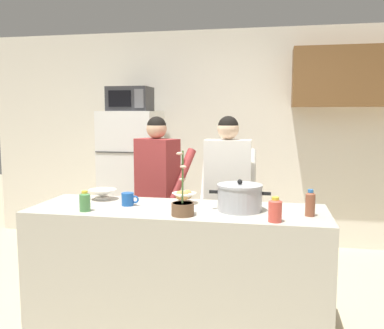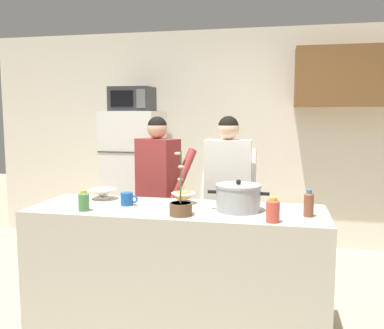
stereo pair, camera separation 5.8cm
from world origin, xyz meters
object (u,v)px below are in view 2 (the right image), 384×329
at_px(coffee_mug, 127,199).
at_px(bottle_far_corner, 84,201).
at_px(cooking_pot, 238,198).
at_px(empty_bowl, 102,193).
at_px(refrigerator, 134,180).
at_px(bread_bowl, 183,197).
at_px(bottle_mid_counter, 273,210).
at_px(person_near_pot, 158,182).
at_px(microwave, 132,99).
at_px(bottle_near_edge, 309,203).
at_px(person_by_sink, 228,185).
at_px(potted_orchid, 181,207).

relative_size(coffee_mug, bottle_far_corner, 0.92).
relative_size(cooking_pot, empty_bowl, 1.98).
distance_m(refrigerator, coffee_mug, 1.94).
xyz_separation_m(bread_bowl, empty_bowl, (-0.66, 0.02, -0.01)).
distance_m(empty_bowl, bottle_mid_counter, 1.40).
bearing_deg(person_near_pot, microwave, 121.00).
bearing_deg(bottle_mid_counter, empty_bowl, 161.43).
xyz_separation_m(cooking_pot, bottle_near_edge, (0.47, -0.07, -0.01)).
distance_m(person_by_sink, bottle_far_corner, 1.29).
bearing_deg(refrigerator, microwave, -89.93).
xyz_separation_m(refrigerator, bottle_far_corner, (0.37, -2.06, 0.18)).
bearing_deg(cooking_pot, empty_bowl, 170.61).
relative_size(bottle_far_corner, potted_orchid, 0.33).
distance_m(empty_bowl, bottle_far_corner, 0.40).
bearing_deg(person_by_sink, refrigerator, 138.32).
bearing_deg(bottle_near_edge, cooking_pot, 171.44).
bearing_deg(empty_bowl, person_near_pot, 66.18).
bearing_deg(empty_bowl, potted_orchid, -28.43).
distance_m(person_near_pot, coffee_mug, 0.80).
distance_m(person_by_sink, cooking_pot, 0.73).
distance_m(coffee_mug, bottle_near_edge, 1.29).
height_order(cooking_pot, bottle_far_corner, cooking_pot).
height_order(bread_bowl, potted_orchid, potted_orchid).
height_order(refrigerator, bottle_far_corner, refrigerator).
xyz_separation_m(microwave, coffee_mug, (0.60, -1.81, -0.80)).
distance_m(cooking_pot, bottle_far_corner, 1.07).
distance_m(refrigerator, person_by_sink, 1.70).
distance_m(person_by_sink, potted_orchid, 0.95).
xyz_separation_m(coffee_mug, bottle_near_edge, (1.29, -0.08, 0.04)).
bearing_deg(refrigerator, cooking_pot, -52.30).
bearing_deg(bottle_far_corner, cooking_pot, 11.85).
bearing_deg(refrigerator, potted_orchid, -62.64).
bearing_deg(bottle_far_corner, potted_orchid, 0.38).
xyz_separation_m(bottle_near_edge, potted_orchid, (-0.83, -0.15, -0.03)).
relative_size(person_near_pot, bottle_far_corner, 10.99).
bearing_deg(refrigerator, person_near_pot, -59.53).
bearing_deg(cooking_pot, potted_orchid, -148.99).
xyz_separation_m(cooking_pot, bottle_far_corner, (-1.05, -0.22, -0.02)).
height_order(microwave, bottle_mid_counter, microwave).
height_order(person_near_pot, bread_bowl, person_near_pot).
bearing_deg(person_by_sink, empty_bowl, -150.10).
relative_size(refrigerator, bottle_near_edge, 9.13).
relative_size(person_near_pot, person_by_sink, 1.00).
height_order(bottle_near_edge, potted_orchid, potted_orchid).
bearing_deg(empty_bowl, bread_bowl, -2.02).
bearing_deg(bottle_mid_counter, bottle_near_edge, 40.88).
bearing_deg(cooking_pot, bread_bowl, 159.88).
xyz_separation_m(person_near_pot, bottle_far_corner, (-0.24, -1.03, 0.02)).
bearing_deg(empty_bowl, microwave, 101.48).
relative_size(person_by_sink, cooking_pot, 3.69).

